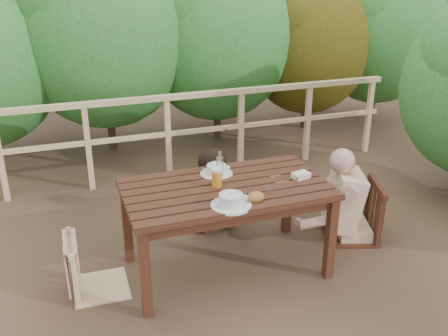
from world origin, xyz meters
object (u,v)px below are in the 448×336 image
object	(u,v)px
diner_right	(359,165)
butter_tub	(301,176)
woman	(206,163)
soup_far	(216,170)
tumbler	(269,191)
chair_right	(354,187)
soup_near	(231,201)
bottle	(220,166)
table	(226,229)
beer_glass	(217,178)
bread_roll	(256,197)
chair_left	(96,239)
chair_far	(206,181)

from	to	relation	value
diner_right	butter_tub	size ratio (longest dim) A/B	10.14
woman	soup_far	bearing A→B (deg)	75.19
woman	tumbler	bearing A→B (deg)	92.31
chair_right	soup_near	xyz separation A→B (m)	(-1.36, -0.45, 0.30)
bottle	soup_near	bearing A→B (deg)	-98.77
bottle	tumbler	bearing A→B (deg)	-54.84
table	soup_far	xyz separation A→B (m)	(0.01, 0.27, 0.42)
bottle	woman	bearing A→B (deg)	81.93
beer_glass	bread_roll	bearing A→B (deg)	-60.20
soup_near	chair_left	bearing A→B (deg)	158.20
table	bread_roll	xyz separation A→B (m)	(0.12, -0.31, 0.42)
table	chair_far	world-z (taller)	chair_far
chair_right	butter_tub	xyz separation A→B (m)	(-0.65, -0.19, 0.28)
table	chair_right	bearing A→B (deg)	5.87
table	woman	xyz separation A→B (m)	(0.10, 0.86, 0.24)
woman	chair_left	bearing A→B (deg)	28.84
chair_far	woman	world-z (taller)	woman
woman	bread_roll	size ratio (longest dim) A/B	8.97
beer_glass	butter_tub	xyz separation A→B (m)	(0.70, -0.08, -0.05)
chair_far	bread_roll	world-z (taller)	chair_far
woman	soup_near	world-z (taller)	woman
table	beer_glass	bearing A→B (deg)	158.51
soup_far	tumbler	xyz separation A→B (m)	(0.26, -0.50, -0.01)
chair_left	butter_tub	xyz separation A→B (m)	(1.67, -0.12, 0.33)
diner_right	bottle	world-z (taller)	diner_right
beer_glass	diner_right	bearing A→B (deg)	4.37
chair_right	tumbler	xyz separation A→B (m)	(-1.02, -0.37, 0.28)
diner_right	soup_near	size ratio (longest dim) A/B	4.72
tumbler	beer_glass	bearing A→B (deg)	141.81
soup_far	table	bearing A→B (deg)	-92.03
chair_right	diner_right	size ratio (longest dim) A/B	0.71
diner_right	soup_near	distance (m)	1.47
woman	tumbler	world-z (taller)	woman
table	beer_glass	distance (m)	0.46
bread_roll	beer_glass	distance (m)	0.39
tumbler	soup_near	bearing A→B (deg)	-166.03
bottle	chair_far	bearing A→B (deg)	81.70
soup_far	bottle	size ratio (longest dim) A/B	1.08
table	bottle	world-z (taller)	bottle
soup_far	soup_near	bearing A→B (deg)	-98.23
table	diner_right	size ratio (longest dim) A/B	1.14
chair_far	diner_right	bearing A→B (deg)	-36.65
woman	butter_tub	xyz separation A→B (m)	(0.53, -0.92, 0.16)
chair_left	chair_far	distance (m)	1.38
chair_right	soup_far	world-z (taller)	chair_right
chair_left	soup_far	xyz separation A→B (m)	(1.05, 0.20, 0.35)
chair_right	tumbler	size ratio (longest dim) A/B	15.00
diner_right	bottle	size ratio (longest dim) A/B	5.62
diner_right	woman	bearing A→B (deg)	78.02
chair_left	tumbler	world-z (taller)	chair_left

